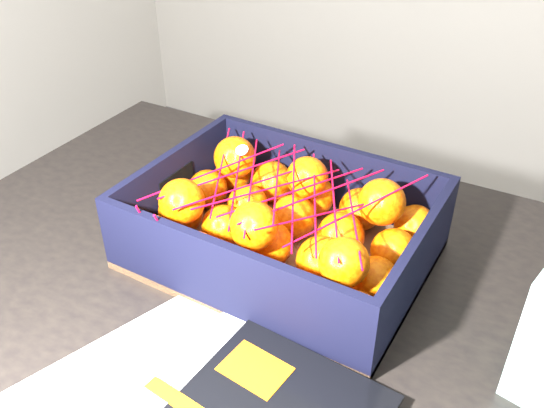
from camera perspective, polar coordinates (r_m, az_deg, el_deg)
The scene contains 4 objects.
table at distance 0.88m, azimuth 2.23°, elevation -13.23°, with size 1.22×0.84×0.75m.
produce_crate at distance 0.85m, azimuth 1.03°, elevation -3.12°, with size 0.41×0.31×0.12m.
clementine_heap at distance 0.84m, azimuth 1.05°, elevation -2.03°, with size 0.38×0.29×0.12m.
mesh_net at distance 0.80m, azimuth 0.36°, elevation 1.13°, with size 0.34×0.27×0.09m.
Camera 1 is at (0.19, -0.43, 1.30)m, focal length 38.57 mm.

